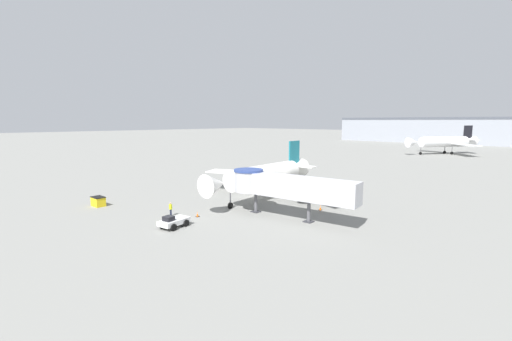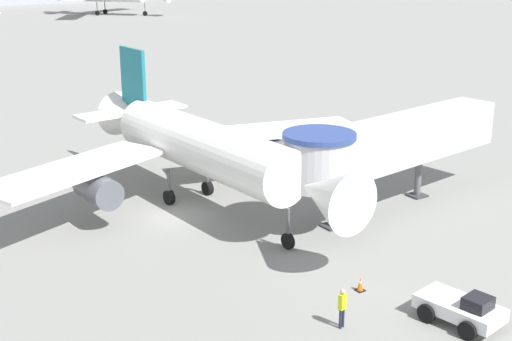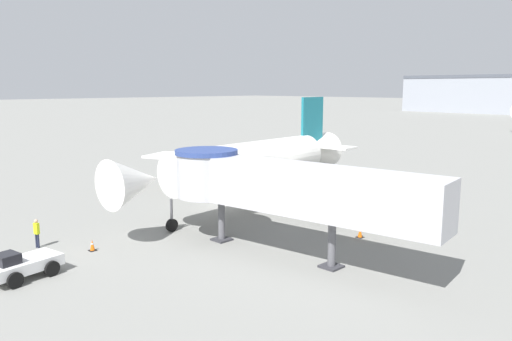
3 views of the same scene
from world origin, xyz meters
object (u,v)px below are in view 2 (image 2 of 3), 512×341
(pushback_tug_white, at_px, (461,308))
(traffic_cone_starboard_wing, at_px, (335,173))
(traffic_cone_near_nose, at_px, (360,284))
(ground_crew_marshaller, at_px, (342,305))
(main_airplane, at_px, (199,147))
(jet_bridge, at_px, (382,145))

(pushback_tug_white, bearing_deg, traffic_cone_starboard_wing, 56.08)
(traffic_cone_near_nose, bearing_deg, ground_crew_marshaller, -143.97)
(traffic_cone_near_nose, distance_m, traffic_cone_starboard_wing, 17.22)
(ground_crew_marshaller, bearing_deg, main_airplane, -112.44)
(main_airplane, xyz_separation_m, ground_crew_marshaller, (-2.36, -16.64, -2.77))
(pushback_tug_white, distance_m, ground_crew_marshaller, 5.25)
(traffic_cone_near_nose, bearing_deg, pushback_tug_white, -71.39)
(main_airplane, relative_size, traffic_cone_starboard_wing, 36.99)
(main_airplane, xyz_separation_m, traffic_cone_starboard_wing, (10.63, -0.50, -3.48))
(main_airplane, bearing_deg, jet_bridge, -42.14)
(pushback_tug_white, height_order, traffic_cone_near_nose, pushback_tug_white)
(main_airplane, height_order, jet_bridge, main_airplane)
(jet_bridge, bearing_deg, traffic_cone_starboard_wing, 66.79)
(main_airplane, distance_m, traffic_cone_near_nose, 14.91)
(jet_bridge, relative_size, traffic_cone_near_nose, 25.35)
(jet_bridge, height_order, ground_crew_marshaller, jet_bridge)
(jet_bridge, height_order, pushback_tug_white, jet_bridge)
(pushback_tug_white, distance_m, traffic_cone_near_nose, 5.02)
(main_airplane, bearing_deg, pushback_tug_white, -87.58)
(jet_bridge, distance_m, ground_crew_marshaller, 15.16)
(traffic_cone_starboard_wing, bearing_deg, traffic_cone_near_nose, -125.65)
(traffic_cone_starboard_wing, distance_m, ground_crew_marshaller, 20.74)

